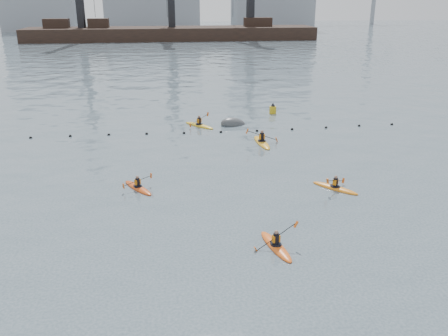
{
  "coord_description": "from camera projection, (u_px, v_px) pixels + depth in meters",
  "views": [
    {
      "loc": [
        -3.79,
        -14.73,
        10.5
      ],
      "look_at": [
        -0.93,
        6.23,
        2.8
      ],
      "focal_mm": 38.0,
      "sensor_mm": 36.0,
      "label": 1
    }
  ],
  "objects": [
    {
      "name": "kayaker_2",
      "position": [
        138.0,
        187.0,
        27.4
      ],
      "size": [
        1.97,
        2.71,
        0.91
      ],
      "rotation": [
        0.0,
        0.0,
        0.55
      ],
      "color": "#CD4713",
      "rests_on": "ground"
    },
    {
      "name": "nav_buoy",
      "position": [
        273.0,
        110.0,
        44.81
      ],
      "size": [
        0.65,
        0.65,
        1.18
      ],
      "color": "gold",
      "rests_on": "ground"
    },
    {
      "name": "skyline",
      "position": [
        174.0,
        0.0,
        154.83
      ],
      "size": [
        141.0,
        28.0,
        22.0
      ],
      "color": "gray",
      "rests_on": "ground"
    },
    {
      "name": "mooring_buoy",
      "position": [
        233.0,
        125.0,
        41.07
      ],
      "size": [
        2.88,
        2.14,
        1.66
      ],
      "primitive_type": "ellipsoid",
      "rotation": [
        0.0,
        0.21,
        0.32
      ],
      "color": "#424548",
      "rests_on": "ground"
    },
    {
      "name": "ground",
      "position": [
        271.0,
        293.0,
        17.79
      ],
      "size": [
        400.0,
        400.0,
        0.0
      ],
      "primitive_type": "plane",
      "color": "#3B4C56",
      "rests_on": "ground"
    },
    {
      "name": "kayaker_0",
      "position": [
        276.0,
        245.0,
        21.0
      ],
      "size": [
        2.07,
        3.02,
        1.23
      ],
      "rotation": [
        0.0,
        0.0,
        0.2
      ],
      "color": "orange",
      "rests_on": "ground"
    },
    {
      "name": "kayaker_4",
      "position": [
        335.0,
        187.0,
        27.36
      ],
      "size": [
        2.33,
        2.61,
        1.03
      ],
      "rotation": [
        0.0,
        0.0,
        3.84
      ],
      "color": "orange",
      "rests_on": "ground"
    },
    {
      "name": "barge_pier",
      "position": [
        171.0,
        32.0,
        119.53
      ],
      "size": [
        72.0,
        19.3,
        29.5
      ],
      "color": "black",
      "rests_on": "ground"
    },
    {
      "name": "kayaker_3",
      "position": [
        262.0,
        142.0,
        35.81
      ],
      "size": [
        2.5,
        3.66,
        1.34
      ],
      "rotation": [
        0.0,
        0.0,
        0.06
      ],
      "color": "gold",
      "rests_on": "ground"
    },
    {
      "name": "kayaker_5",
      "position": [
        199.0,
        125.0,
        40.54
      ],
      "size": [
        2.61,
        2.98,
        1.16
      ],
      "rotation": [
        0.0,
        0.0,
        0.69
      ],
      "color": "gold",
      "rests_on": "ground"
    },
    {
      "name": "float_line",
      "position": [
        202.0,
        132.0,
        38.7
      ],
      "size": [
        33.24,
        0.73,
        0.24
      ],
      "color": "black",
      "rests_on": "ground"
    }
  ]
}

